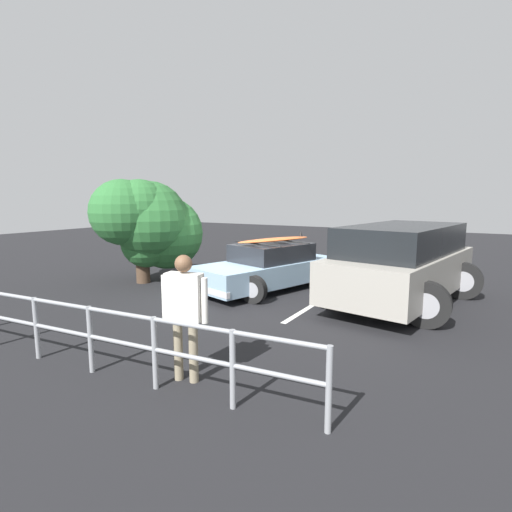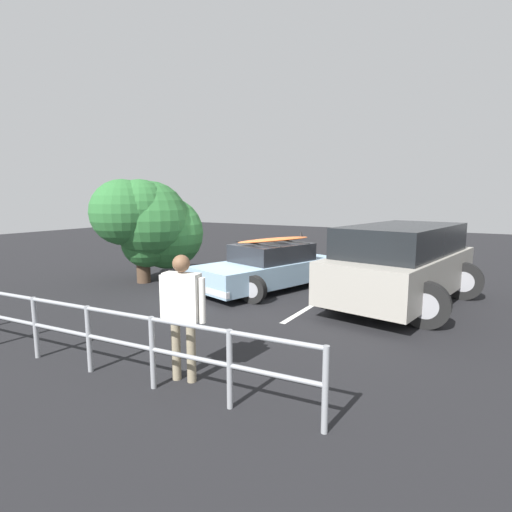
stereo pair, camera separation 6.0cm
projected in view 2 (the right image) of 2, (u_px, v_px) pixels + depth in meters
The scene contains 7 objects.
ground_plane at pixel (245, 291), 10.31m from camera, with size 44.00×44.00×0.02m, color black.
parking_stripe at pixel (327, 296), 9.69m from camera, with size 4.85×0.12×0.00m, color silver.
sedan_car at pixel (269, 267), 10.46m from camera, with size 2.92×4.36×1.47m.
suv_car at pixel (402, 263), 8.91m from camera, with size 3.27×4.94×1.78m.
person_bystander at pixel (182, 306), 5.12m from camera, with size 0.64×0.28×1.68m.
railing_fence at pixel (60, 324), 5.68m from camera, with size 7.81×0.68×0.93m.
bush_near_left at pixel (148, 222), 11.09m from camera, with size 2.63×3.17×2.87m.
Camera 2 is at (-5.34, 8.53, 2.39)m, focal length 28.00 mm.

